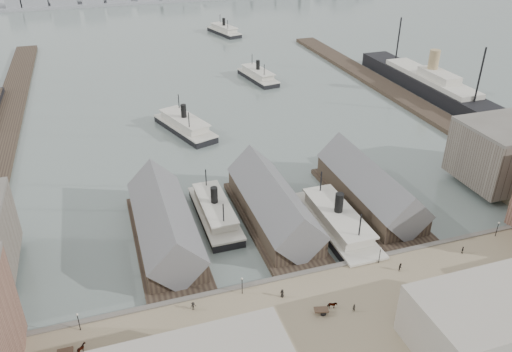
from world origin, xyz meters
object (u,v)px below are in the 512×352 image
object	(u,v)px
ferry_docked_west	(215,212)
ocean_steamer	(430,84)
horse_cart_left	(77,349)
horse_cart_center	(328,307)
horse_cart_right	(472,305)

from	to	relation	value
ferry_docked_west	ocean_steamer	size ratio (longest dim) A/B	0.30
ferry_docked_west	horse_cart_left	bearing A→B (deg)	-133.00
ocean_steamer	horse_cart_center	bearing A→B (deg)	-132.73
ocean_steamer	horse_cart_right	size ratio (longest dim) A/B	18.48
horse_cart_right	horse_cart_left	bearing A→B (deg)	87.49
ferry_docked_west	horse_cart_center	distance (m)	40.72
ocean_steamer	horse_cart_right	world-z (taller)	ocean_steamer
ferry_docked_west	horse_cart_right	bearing A→B (deg)	-51.42
horse_cart_left	horse_cart_right	distance (m)	70.92
ferry_docked_west	ocean_steamer	bearing A→B (deg)	30.52
ferry_docked_west	horse_cart_right	world-z (taller)	ferry_docked_west
horse_cart_left	horse_cart_center	world-z (taller)	horse_cart_left
horse_cart_left	horse_cart_center	distance (m)	44.50
ocean_steamer	horse_cart_right	xyz separation A→B (m)	(-67.59, -108.79, -0.96)
ocean_steamer	horse_cart_center	size ratio (longest dim) A/B	17.89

